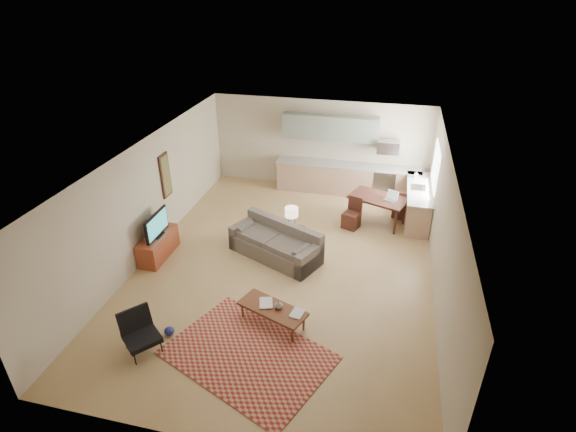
% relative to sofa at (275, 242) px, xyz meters
% --- Properties ---
extents(room, '(9.00, 9.00, 9.00)m').
position_rel_sofa_xyz_m(room, '(0.32, -0.34, 0.95)').
color(room, tan).
rests_on(room, ground).
extents(kitchen_counter_back, '(4.26, 0.64, 0.92)m').
position_rel_sofa_xyz_m(kitchen_counter_back, '(1.22, 3.84, 0.06)').
color(kitchen_counter_back, tan).
rests_on(kitchen_counter_back, ground).
extents(kitchen_counter_right, '(0.64, 2.26, 0.92)m').
position_rel_sofa_xyz_m(kitchen_counter_right, '(3.25, 2.66, 0.06)').
color(kitchen_counter_right, tan).
rests_on(kitchen_counter_right, ground).
extents(kitchen_range, '(0.62, 0.62, 0.90)m').
position_rel_sofa_xyz_m(kitchen_range, '(2.32, 3.84, 0.05)').
color(kitchen_range, '#A5A8AD').
rests_on(kitchen_range, ground).
extents(kitchen_microwave, '(0.62, 0.40, 0.35)m').
position_rel_sofa_xyz_m(kitchen_microwave, '(2.32, 3.86, 1.15)').
color(kitchen_microwave, '#A5A8AD').
rests_on(kitchen_microwave, room).
extents(upper_cabinets, '(2.80, 0.34, 0.70)m').
position_rel_sofa_xyz_m(upper_cabinets, '(0.62, 3.99, 1.55)').
color(upper_cabinets, gray).
rests_on(upper_cabinets, room).
extents(window_right, '(0.02, 1.40, 1.05)m').
position_rel_sofa_xyz_m(window_right, '(3.55, 2.66, 1.15)').
color(window_right, white).
rests_on(window_right, room).
extents(wall_art_left, '(0.06, 0.42, 1.10)m').
position_rel_sofa_xyz_m(wall_art_left, '(-2.89, 0.56, 1.15)').
color(wall_art_left, olive).
rests_on(wall_art_left, room).
extents(triptych, '(1.70, 0.04, 0.50)m').
position_rel_sofa_xyz_m(triptych, '(0.22, 4.13, 1.35)').
color(triptych, beige).
rests_on(triptych, room).
extents(rug, '(3.27, 2.83, 0.02)m').
position_rel_sofa_xyz_m(rug, '(0.32, -3.13, -0.38)').
color(rug, maroon).
rests_on(rug, floor).
extents(sofa, '(2.48, 1.85, 0.79)m').
position_rel_sofa_xyz_m(sofa, '(0.00, 0.00, 0.00)').
color(sofa, '#5C524A').
rests_on(sofa, floor).
extents(coffee_table, '(1.43, 0.97, 0.40)m').
position_rel_sofa_xyz_m(coffee_table, '(0.54, -2.25, -0.19)').
color(coffee_table, '#502815').
rests_on(coffee_table, floor).
extents(book_a, '(0.43, 0.47, 0.03)m').
position_rel_sofa_xyz_m(book_a, '(0.27, -2.21, 0.02)').
color(book_a, maroon).
rests_on(book_a, coffee_table).
extents(book_b, '(0.33, 0.38, 0.02)m').
position_rel_sofa_xyz_m(book_b, '(0.92, -2.29, 0.01)').
color(book_b, navy).
rests_on(book_b, coffee_table).
extents(vase, '(0.24, 0.24, 0.17)m').
position_rel_sofa_xyz_m(vase, '(0.66, -2.24, 0.09)').
color(vase, black).
rests_on(vase, coffee_table).
extents(armchair, '(0.93, 0.93, 0.76)m').
position_rel_sofa_xyz_m(armchair, '(-1.51, -3.44, -0.02)').
color(armchair, black).
rests_on(armchair, floor).
extents(tv_credenza, '(0.47, 1.23, 0.57)m').
position_rel_sofa_xyz_m(tv_credenza, '(-2.68, -0.62, -0.11)').
color(tv_credenza, brown).
rests_on(tv_credenza, floor).
extents(tv, '(0.09, 0.95, 0.57)m').
position_rel_sofa_xyz_m(tv, '(-2.63, -0.62, 0.46)').
color(tv, black).
rests_on(tv, tv_credenza).
extents(console_table, '(0.63, 0.51, 0.63)m').
position_rel_sofa_xyz_m(console_table, '(0.30, 0.40, -0.08)').
color(console_table, '#351913').
rests_on(console_table, floor).
extents(table_lamp, '(0.40, 0.40, 0.51)m').
position_rel_sofa_xyz_m(table_lamp, '(0.30, 0.40, 0.49)').
color(table_lamp, beige).
rests_on(table_lamp, console_table).
extents(dining_table, '(1.67, 1.31, 0.74)m').
position_rel_sofa_xyz_m(dining_table, '(2.22, 2.22, -0.02)').
color(dining_table, '#351913').
rests_on(dining_table, floor).
extents(dining_chair_near, '(0.52, 0.53, 0.83)m').
position_rel_sofa_xyz_m(dining_chair_near, '(1.58, 1.78, 0.02)').
color(dining_chair_near, '#351913').
rests_on(dining_chair_near, floor).
extents(dining_chair_far, '(0.53, 0.54, 0.82)m').
position_rel_sofa_xyz_m(dining_chair_far, '(2.86, 2.65, 0.02)').
color(dining_chair_far, '#351913').
rests_on(dining_chair_far, floor).
extents(laptop, '(0.39, 0.36, 0.23)m').
position_rel_sofa_xyz_m(laptop, '(2.52, 2.12, 0.46)').
color(laptop, '#A5A8AD').
rests_on(laptop, dining_table).
extents(soap_bottle, '(0.12, 0.12, 0.19)m').
position_rel_sofa_xyz_m(soap_bottle, '(3.15, 3.30, 0.62)').
color(soap_bottle, beige).
rests_on(soap_bottle, kitchen_counter_right).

